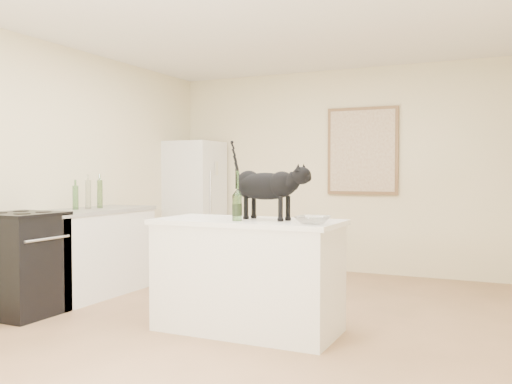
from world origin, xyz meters
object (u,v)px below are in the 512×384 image
at_px(stove, 22,265).
at_px(black_cat, 266,190).
at_px(wine_bottle, 237,198).
at_px(glass_bowl, 313,220).
at_px(fridge, 194,204).

xyz_separation_m(stove, black_cat, (2.19, 0.44, 0.69)).
relative_size(wine_bottle, glass_bowl, 1.42).
relative_size(stove, wine_bottle, 2.53).
bearing_deg(fridge, stove, -90.00).
bearing_deg(glass_bowl, black_cat, 154.22).
xyz_separation_m(stove, glass_bowl, (2.66, 0.21, 0.48)).
height_order(stove, fridge, fridge).
relative_size(stove, black_cat, 1.32).
relative_size(fridge, black_cat, 2.49).
bearing_deg(black_cat, fridge, 144.12).
bearing_deg(black_cat, glass_bowl, -12.75).
bearing_deg(wine_bottle, glass_bowl, -3.85).
bearing_deg(wine_bottle, fridge, 126.94).
distance_m(stove, wine_bottle, 2.14).
xyz_separation_m(black_cat, glass_bowl, (0.48, -0.23, -0.21)).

